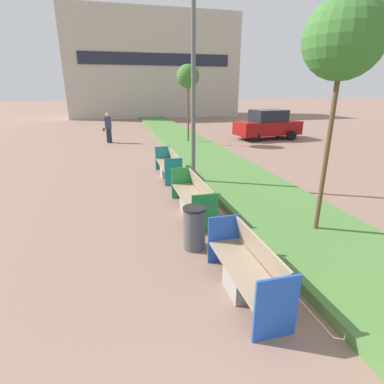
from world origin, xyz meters
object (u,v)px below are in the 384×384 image
(pedestrian_walking, at_px, (108,128))
(litter_bin, at_px, (194,228))
(sapling_tree_near, at_px, (344,40))
(parked_car_distant, at_px, (268,125))
(bench_green_frame, at_px, (193,199))
(sapling_tree_far, at_px, (188,77))
(street_lamp_post, at_px, (193,38))
(bench_teal_frame, at_px, (169,167))
(bench_blue_frame, at_px, (247,273))

(pedestrian_walking, bearing_deg, litter_bin, -82.64)
(sapling_tree_near, xyz_separation_m, parked_car_distant, (5.46, 12.70, -3.10))
(bench_green_frame, height_order, pedestrian_walking, pedestrian_walking)
(litter_bin, height_order, pedestrian_walking, pedestrian_walking)
(litter_bin, bearing_deg, parked_car_distant, 56.68)
(sapling_tree_far, distance_m, parked_car_distant, 6.19)
(bench_green_frame, xyz_separation_m, street_lamp_post, (0.61, 2.32, 4.20))
(sapling_tree_near, height_order, sapling_tree_far, sapling_tree_near)
(bench_teal_frame, distance_m, sapling_tree_far, 7.76)
(sapling_tree_far, bearing_deg, parked_car_distant, 6.00)
(street_lamp_post, height_order, parked_car_distant, street_lamp_post)
(bench_blue_frame, height_order, parked_car_distant, parked_car_distant)
(litter_bin, xyz_separation_m, parked_car_distant, (8.26, 12.57, 0.46))
(bench_blue_frame, distance_m, litter_bin, 1.66)
(bench_teal_frame, xyz_separation_m, sapling_tree_far, (2.35, 6.57, 3.39))
(bench_teal_frame, bearing_deg, sapling_tree_near, -67.04)
(street_lamp_post, distance_m, pedestrian_walking, 10.57)
(bench_blue_frame, height_order, sapling_tree_near, sapling_tree_near)
(bench_blue_frame, bearing_deg, street_lamp_post, 83.91)
(street_lamp_post, distance_m, sapling_tree_far, 8.08)
(street_lamp_post, bearing_deg, bench_blue_frame, -96.09)
(bench_green_frame, height_order, parked_car_distant, parked_car_distant)
(bench_green_frame, height_order, sapling_tree_far, sapling_tree_far)
(sapling_tree_near, bearing_deg, bench_blue_frame, -148.04)
(bench_blue_frame, bearing_deg, parked_car_distant, 61.11)
(bench_blue_frame, distance_m, sapling_tree_near, 4.58)
(litter_bin, bearing_deg, sapling_tree_near, -2.63)
(litter_bin, height_order, street_lamp_post, street_lamp_post)
(bench_blue_frame, distance_m, sapling_tree_far, 14.21)
(pedestrian_walking, bearing_deg, bench_teal_frame, -74.96)
(bench_green_frame, height_order, litter_bin, bench_green_frame)
(bench_blue_frame, height_order, litter_bin, bench_blue_frame)
(sapling_tree_near, bearing_deg, parked_car_distant, 66.73)
(sapling_tree_far, bearing_deg, sapling_tree_near, -90.00)
(bench_teal_frame, relative_size, pedestrian_walking, 1.28)
(bench_blue_frame, xyz_separation_m, litter_bin, (-0.44, 1.60, 0.09))
(sapling_tree_near, xyz_separation_m, sapling_tree_far, (0.00, 12.12, -0.24))
(pedestrian_walking, bearing_deg, bench_blue_frame, -81.77)
(bench_blue_frame, xyz_separation_m, parked_car_distant, (7.82, 14.17, 0.55))
(litter_bin, distance_m, sapling_tree_far, 12.75)
(bench_green_frame, distance_m, litter_bin, 1.89)
(bench_teal_frame, height_order, pedestrian_walking, pedestrian_walking)
(street_lamp_post, relative_size, parked_car_distant, 1.92)
(bench_teal_frame, xyz_separation_m, litter_bin, (-0.45, -5.43, 0.08))
(street_lamp_post, xyz_separation_m, parked_car_distant, (7.21, 8.42, -3.66))
(bench_green_frame, xyz_separation_m, bench_teal_frame, (-0.00, 3.60, -0.00))
(bench_green_frame, relative_size, street_lamp_post, 0.29)
(bench_teal_frame, height_order, sapling_tree_far, sapling_tree_far)
(bench_blue_frame, bearing_deg, bench_green_frame, 89.91)
(bench_blue_frame, xyz_separation_m, sapling_tree_far, (2.36, 13.59, 3.40))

